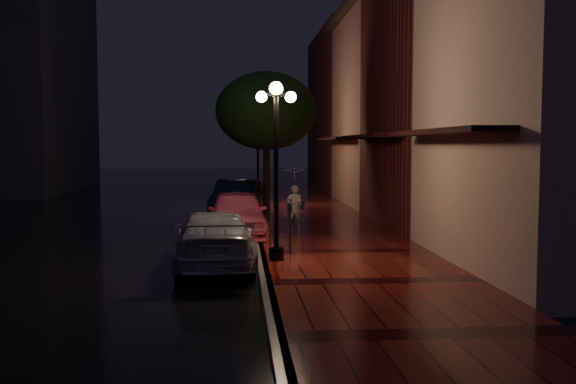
# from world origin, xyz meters

# --- Properties ---
(ground) EXTENTS (120.00, 120.00, 0.00)m
(ground) POSITION_xyz_m (0.00, 0.00, 0.00)
(ground) COLOR black
(ground) RESTS_ON ground
(sidewalk) EXTENTS (4.50, 60.00, 0.15)m
(sidewalk) POSITION_xyz_m (2.25, 0.00, 0.07)
(sidewalk) COLOR #400B0C
(sidewalk) RESTS_ON ground
(curb) EXTENTS (0.25, 60.00, 0.15)m
(curb) POSITION_xyz_m (0.00, 0.00, 0.07)
(curb) COLOR #595451
(curb) RESTS_ON ground
(storefront_near) EXTENTS (5.00, 8.00, 8.50)m
(storefront_near) POSITION_xyz_m (7.00, -6.00, 4.25)
(storefront_near) COLOR gray
(storefront_near) RESTS_ON ground
(storefront_mid) EXTENTS (5.00, 8.00, 11.00)m
(storefront_mid) POSITION_xyz_m (7.00, 2.00, 5.50)
(storefront_mid) COLOR #511914
(storefront_mid) RESTS_ON ground
(storefront_far) EXTENTS (5.00, 8.00, 9.00)m
(storefront_far) POSITION_xyz_m (7.00, 10.00, 4.50)
(storefront_far) COLOR #8C5951
(storefront_far) RESTS_ON ground
(storefront_extra) EXTENTS (5.00, 12.00, 10.00)m
(storefront_extra) POSITION_xyz_m (7.00, 20.00, 5.00)
(storefront_extra) COLOR #511914
(storefront_extra) RESTS_ON ground
(streetlamp_near) EXTENTS (0.96, 0.36, 4.31)m
(streetlamp_near) POSITION_xyz_m (0.35, -5.00, 2.60)
(streetlamp_near) COLOR black
(streetlamp_near) RESTS_ON sidewalk
(streetlamp_far) EXTENTS (0.96, 0.36, 4.31)m
(streetlamp_far) POSITION_xyz_m (0.35, 9.00, 2.60)
(streetlamp_far) COLOR black
(streetlamp_far) RESTS_ON sidewalk
(street_tree) EXTENTS (4.16, 4.16, 5.80)m
(street_tree) POSITION_xyz_m (0.61, 5.99, 4.24)
(street_tree) COLOR black
(street_tree) RESTS_ON sidewalk
(pink_car) EXTENTS (1.88, 4.52, 1.53)m
(pink_car) POSITION_xyz_m (-0.60, -0.07, 0.77)
(pink_car) COLOR #F16382
(pink_car) RESTS_ON ground
(navy_car) EXTENTS (2.25, 4.91, 1.56)m
(navy_car) POSITION_xyz_m (-0.60, 5.22, 0.78)
(navy_car) COLOR black
(navy_car) RESTS_ON ground
(silver_car) EXTENTS (2.08, 4.78, 1.37)m
(silver_car) POSITION_xyz_m (-1.13, -4.97, 0.68)
(silver_car) COLOR #A3A3AB
(silver_car) RESTS_ON ground
(woman_with_umbrella) EXTENTS (0.87, 0.88, 2.09)m
(woman_with_umbrella) POSITION_xyz_m (1.28, 0.43, 1.53)
(woman_with_umbrella) COLOR white
(woman_with_umbrella) RESTS_ON sidewalk
(parking_meter) EXTENTS (0.14, 0.12, 1.31)m
(parking_meter) POSITION_xyz_m (0.75, -4.17, 0.94)
(parking_meter) COLOR black
(parking_meter) RESTS_ON sidewalk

